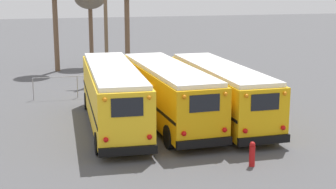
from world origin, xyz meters
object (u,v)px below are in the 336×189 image
(school_bus_0, at_px, (113,95))
(utility_pole, at_px, (106,17))
(school_bus_2, at_px, (221,91))
(school_bus_1, at_px, (168,92))
(fire_hydrant, at_px, (252,154))

(school_bus_0, relative_size, utility_pole, 1.21)
(school_bus_2, xyz_separation_m, utility_pole, (-4.31, 13.06, 3.10))
(school_bus_0, height_order, utility_pole, utility_pole)
(utility_pole, bearing_deg, school_bus_2, -71.74)
(school_bus_1, bearing_deg, utility_pole, 96.49)
(school_bus_2, height_order, fire_hydrant, school_bus_2)
(fire_hydrant, bearing_deg, school_bus_1, 104.07)
(school_bus_2, bearing_deg, fire_hydrant, -99.17)
(school_bus_2, xyz_separation_m, fire_hydrant, (-1.10, -6.80, -1.10))
(school_bus_1, distance_m, utility_pole, 13.33)
(school_bus_1, height_order, school_bus_2, school_bus_1)
(school_bus_0, height_order, school_bus_2, school_bus_0)
(school_bus_0, distance_m, utility_pole, 13.29)
(school_bus_1, distance_m, school_bus_2, 2.85)
(school_bus_0, height_order, school_bus_1, school_bus_0)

